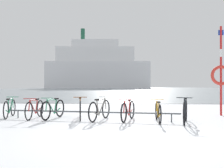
# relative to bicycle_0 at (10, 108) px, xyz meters

# --- Properties ---
(ground) EXTENTS (80.00, 132.00, 0.08)m
(ground) POSITION_rel_bicycle_0_xyz_m (4.50, 50.99, -0.39)
(ground) COLOR white
(bike_rack) EXTENTS (6.01, 0.81, 0.31)m
(bike_rack) POSITION_rel_bicycle_0_xyz_m (3.10, -0.52, -0.07)
(bike_rack) COLOR #4C5156
(bike_rack) RESTS_ON ground
(bicycle_0) EXTENTS (0.48, 1.59, 0.76)m
(bicycle_0) POSITION_rel_bicycle_0_xyz_m (0.00, 0.00, 0.00)
(bicycle_0) COLOR black
(bicycle_0) RESTS_ON ground
(bicycle_1) EXTENTS (0.46, 1.70, 0.75)m
(bicycle_1) POSITION_rel_bicycle_0_xyz_m (1.04, -0.23, -0.00)
(bicycle_1) COLOR black
(bicycle_1) RESTS_ON ground
(bicycle_2) EXTENTS (0.52, 1.67, 0.77)m
(bicycle_2) POSITION_rel_bicycle_0_xyz_m (1.71, -0.22, 0.00)
(bicycle_2) COLOR black
(bicycle_2) RESTS_ON ground
(bicycle_3) EXTENTS (0.49, 1.63, 0.81)m
(bicycle_3) POSITION_rel_bicycle_0_xyz_m (2.71, -0.34, 0.02)
(bicycle_3) COLOR black
(bicycle_3) RESTS_ON ground
(bicycle_4) EXTENTS (0.65, 1.69, 0.79)m
(bicycle_4) POSITION_rel_bicycle_0_xyz_m (3.43, -0.51, 0.01)
(bicycle_4) COLOR black
(bicycle_4) RESTS_ON ground
(bicycle_5) EXTENTS (0.59, 1.64, 0.76)m
(bicycle_5) POSITION_rel_bicycle_0_xyz_m (4.40, -0.58, -0.00)
(bicycle_5) COLOR black
(bicycle_5) RESTS_ON ground
(bicycle_6) EXTENTS (0.46, 1.61, 0.74)m
(bicycle_6) POSITION_rel_bicycle_0_xyz_m (5.37, -0.89, -0.01)
(bicycle_6) COLOR black
(bicycle_6) RESTS_ON ground
(bicycle_7) EXTENTS (0.60, 1.67, 0.84)m
(bicycle_7) POSITION_rel_bicycle_0_xyz_m (6.19, -1.05, 0.03)
(bicycle_7) COLOR black
(bicycle_7) RESTS_ON ground
(rescue_post) EXTENTS (0.80, 0.12, 3.54)m
(rescue_post) POSITION_rel_bicycle_0_xyz_m (8.08, 1.08, 1.33)
(rescue_post) COLOR red
(rescue_post) RESTS_ON ground
(ferry_ship) EXTENTS (38.88, 10.92, 22.51)m
(ferry_ship) POSITION_rel_bicycle_0_xyz_m (-6.81, 84.01, 7.20)
(ferry_ship) COLOR white
(ferry_ship) RESTS_ON ground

